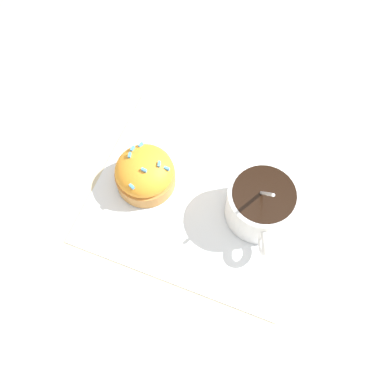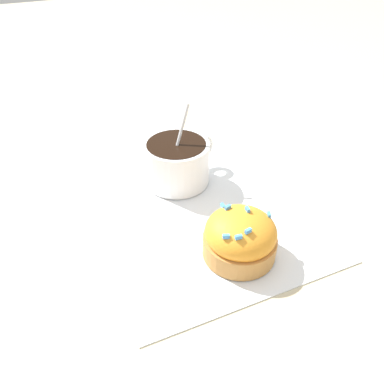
% 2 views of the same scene
% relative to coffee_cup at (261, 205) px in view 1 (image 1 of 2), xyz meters
% --- Properties ---
extents(ground_plane, '(3.00, 3.00, 0.00)m').
position_rel_coffee_cup_xyz_m(ground_plane, '(-0.08, 0.00, -0.04)').
color(ground_plane, '#C6B793').
extents(paper_napkin, '(0.29, 0.26, 0.00)m').
position_rel_coffee_cup_xyz_m(paper_napkin, '(-0.08, 0.00, -0.03)').
color(paper_napkin, white).
rests_on(paper_napkin, ground_plane).
extents(coffee_cup, '(0.09, 0.11, 0.11)m').
position_rel_coffee_cup_xyz_m(coffee_cup, '(0.00, 0.00, 0.00)').
color(coffee_cup, white).
rests_on(coffee_cup, paper_napkin).
extents(frosted_pastry, '(0.08, 0.08, 0.06)m').
position_rel_coffee_cup_xyz_m(frosted_pastry, '(-0.16, -0.00, -0.01)').
color(frosted_pastry, '#C18442').
rests_on(frosted_pastry, paper_napkin).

